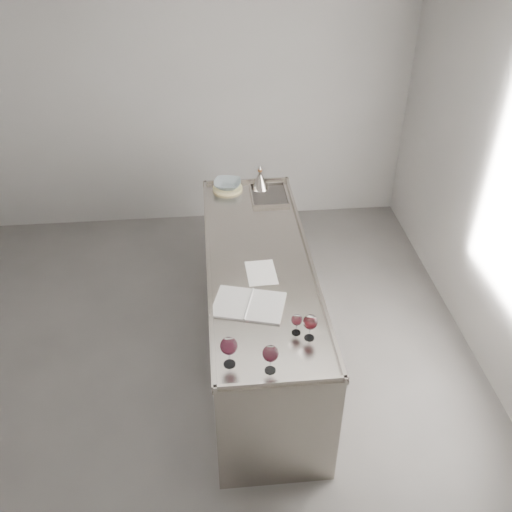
{
  "coord_description": "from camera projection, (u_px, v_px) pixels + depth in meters",
  "views": [
    {
      "loc": [
        0.16,
        -3.03,
        3.36
      ],
      "look_at": [
        0.47,
        0.24,
        1.02
      ],
      "focal_mm": 40.0,
      "sensor_mm": 36.0,
      "label": 1
    }
  ],
  "objects": [
    {
      "name": "notebook",
      "position": [
        249.0,
        304.0,
        3.72
      ],
      "size": [
        0.52,
        0.43,
        0.02
      ],
      "rotation": [
        0.0,
        0.0,
        -0.28
      ],
      "color": "silver",
      "rests_on": "counter"
    },
    {
      "name": "trivet",
      "position": [
        228.0,
        188.0,
        4.99
      ],
      "size": [
        0.35,
        0.35,
        0.02
      ],
      "primitive_type": "cylinder",
      "rotation": [
        0.0,
        0.0,
        0.43
      ],
      "color": "beige",
      "rests_on": "counter"
    },
    {
      "name": "wine_glass_middle",
      "position": [
        270.0,
        354.0,
        3.18
      ],
      "size": [
        0.09,
        0.09,
        0.18
      ],
      "rotation": [
        0.0,
        0.0,
        0.18
      ],
      "color": "white",
      "rests_on": "counter"
    },
    {
      "name": "ceramic_bowl",
      "position": [
        227.0,
        184.0,
        4.97
      ],
      "size": [
        0.27,
        0.27,
        0.06
      ],
      "primitive_type": "imported",
      "rotation": [
        0.0,
        0.0,
        -0.17
      ],
      "color": "#87969D",
      "rests_on": "trivet"
    },
    {
      "name": "counter",
      "position": [
        259.0,
        309.0,
        4.41
      ],
      "size": [
        0.77,
        2.42,
        0.97
      ],
      "color": "gray",
      "rests_on": "ground"
    },
    {
      "name": "wine_glass_right",
      "position": [
        310.0,
        323.0,
        3.4
      ],
      "size": [
        0.09,
        0.09,
        0.18
      ],
      "rotation": [
        0.0,
        0.0,
        0.41
      ],
      "color": "white",
      "rests_on": "counter"
    },
    {
      "name": "loose_paper_top",
      "position": [
        261.0,
        273.0,
        4.01
      ],
      "size": [
        0.22,
        0.3,
        0.0
      ],
      "primitive_type": "cube",
      "rotation": [
        0.0,
        0.0,
        0.04
      ],
      "color": "white",
      "rests_on": "counter"
    },
    {
      "name": "wine_glass_small",
      "position": [
        297.0,
        320.0,
        3.45
      ],
      "size": [
        0.07,
        0.07,
        0.14
      ],
      "rotation": [
        0.0,
        0.0,
        0.26
      ],
      "color": "white",
      "rests_on": "counter"
    },
    {
      "name": "wine_funnel",
      "position": [
        260.0,
        181.0,
        4.97
      ],
      "size": [
        0.16,
        0.16,
        0.23
      ],
      "rotation": [
        0.0,
        0.0,
        0.39
      ],
      "color": "#A39991",
      "rests_on": "counter"
    },
    {
      "name": "room_shell",
      "position": [
        185.0,
        233.0,
        3.58
      ],
      "size": [
        4.54,
        5.04,
        2.84
      ],
      "color": "#54524F",
      "rests_on": "ground"
    },
    {
      "name": "wine_glass_left",
      "position": [
        229.0,
        346.0,
        3.21
      ],
      "size": [
        0.1,
        0.1,
        0.2
      ],
      "rotation": [
        0.0,
        0.0,
        -0.19
      ],
      "color": "white",
      "rests_on": "counter"
    }
  ]
}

